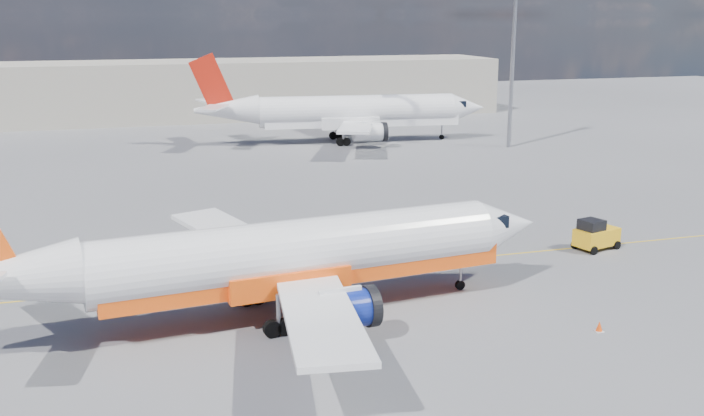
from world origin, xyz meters
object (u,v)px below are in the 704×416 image
object	(u,v)px
main_jet	(281,257)
traffic_cone	(599,326)
second_jet	(348,113)
gse_tug	(596,235)

from	to	relation	value
main_jet	traffic_cone	bearing A→B (deg)	-30.05
second_jet	traffic_cone	size ratio (longest dim) A/B	66.87
main_jet	gse_tug	distance (m)	21.98
main_jet	traffic_cone	world-z (taller)	main_jet
traffic_cone	gse_tug	bearing A→B (deg)	57.18
traffic_cone	main_jet	bearing A→B (deg)	156.26
main_jet	traffic_cone	size ratio (longest dim) A/B	59.48
main_jet	second_jet	bearing A→B (deg)	63.66
gse_tug	traffic_cone	size ratio (longest dim) A/B	6.04
main_jet	gse_tug	world-z (taller)	main_jet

